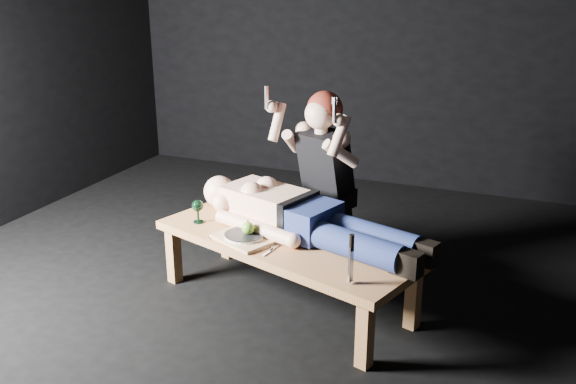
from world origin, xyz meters
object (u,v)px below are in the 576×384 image
object	(u,v)px
table	(285,271)
serving_tray	(244,238)
carving_knife	(351,259)
lying_man	(307,214)
kneeling_woman	(333,180)
goblet	(198,211)

from	to	relation	value
table	serving_tray	xyz separation A→B (m)	(-0.23, -0.11, 0.24)
table	carving_knife	distance (m)	0.78
lying_man	table	bearing A→B (deg)	-112.20
table	serving_tray	distance (m)	0.35
serving_tray	kneeling_woman	bearing A→B (deg)	64.30
table	lying_man	bearing A→B (deg)	67.80
table	lying_man	distance (m)	0.40
lying_man	kneeling_woman	distance (m)	0.49
serving_tray	carving_knife	distance (m)	0.85
table	carving_knife	bearing A→B (deg)	-19.25
kneeling_woman	serving_tray	bearing A→B (deg)	-93.66
goblet	carving_knife	xyz separation A→B (m)	(1.20, -0.45, 0.06)
goblet	table	bearing A→B (deg)	-3.30
serving_tray	goblet	distance (m)	0.45
serving_tray	goblet	bearing A→B (deg)	160.65
table	kneeling_woman	xyz separation A→B (m)	(0.11, 0.60, 0.45)
table	goblet	xyz separation A→B (m)	(-0.65, 0.04, 0.31)
lying_man	kneeling_woman	xyz separation A→B (m)	(0.01, 0.48, 0.08)
table	kneeling_woman	size ratio (longest dim) A/B	1.29
lying_man	kneeling_woman	bearing A→B (deg)	106.19
kneeling_woman	serving_tray	world-z (taller)	kneeling_woman
kneeling_woman	carving_knife	bearing A→B (deg)	-44.39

